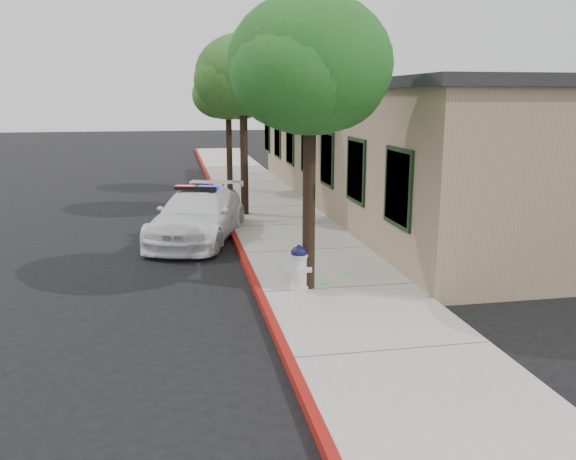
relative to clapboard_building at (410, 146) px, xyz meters
The scene contains 9 objects.
ground 11.42m from the clapboard_building, 126.62° to the right, with size 120.00×120.00×0.00m, color black.
sidewalk 8.13m from the clapboard_building, 130.31° to the right, with size 3.20×60.00×0.15m, color #9B988D.
red_curb 9.18m from the clapboard_building, 137.85° to the right, with size 0.14×60.00×0.16m, color #9E1811.
clapboard_building is the anchor object (origin of this frame).
police_car 8.63m from the clapboard_building, 153.12° to the right, with size 3.28×5.11×1.50m.
fire_hydrant 10.83m from the clapboard_building, 123.14° to the right, with size 0.51×0.44×0.89m.
street_tree_near 10.75m from the clapboard_building, 122.39° to the right, with size 3.05×3.04×5.53m.
street_tree_mid 6.48m from the clapboard_building, 169.61° to the right, with size 3.05×2.93×5.58m.
street_tree_far 7.41m from the clapboard_building, 146.21° to the left, with size 2.91×2.68×5.06m.
Camera 1 is at (-1.44, -10.76, 3.82)m, focal length 36.95 mm.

